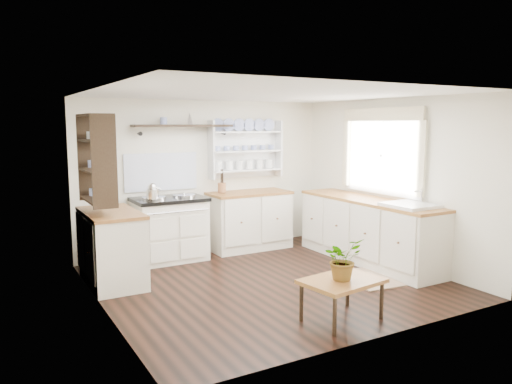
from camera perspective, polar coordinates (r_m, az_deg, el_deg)
floor at (r=6.30m, az=1.49°, el=-10.20°), size 4.00×3.80×0.01m
wall_back at (r=7.72m, az=-5.77°, el=1.83°), size 4.00×0.02×2.30m
wall_right at (r=7.28m, az=15.15°, el=1.24°), size 0.02×3.80×2.30m
wall_left at (r=5.31m, az=-17.30°, el=-1.20°), size 0.02×3.80×2.30m
ceiling at (r=6.00m, az=1.57°, el=11.16°), size 4.00×3.80×0.01m
window at (r=7.31m, az=14.15°, el=4.56°), size 0.08×1.55×1.22m
aga_cooker at (r=7.27m, az=-9.81°, el=-4.12°), size 1.01×0.71×0.94m
back_cabinets at (r=7.82m, az=-0.78°, el=-3.16°), size 1.27×0.63×0.90m
right_cabinets at (r=7.25m, az=12.71°, el=-4.23°), size 0.62×2.43×0.90m
belfast_sink at (r=6.66m, az=17.13°, el=-2.46°), size 0.55×0.60×0.45m
left_cabinets at (r=6.37m, az=-16.15°, el=-6.02°), size 0.62×1.13×0.90m
plate_rack at (r=7.94m, az=-1.39°, el=4.97°), size 1.20×0.22×0.90m
high_shelf at (r=7.42m, az=-8.31°, el=7.42°), size 1.50×0.29×0.16m
left_shelving at (r=6.17m, az=-17.79°, el=3.74°), size 0.28×0.80×1.05m
kettle at (r=6.97m, az=-11.76°, el=0.11°), size 0.17×0.17×0.21m
utensil_crock at (r=7.62m, az=-3.92°, el=0.50°), size 0.12×0.12×0.14m
center_table at (r=5.10m, az=9.81°, el=-10.29°), size 0.84×0.65×0.42m
potted_plant at (r=5.03m, az=9.88°, el=-7.54°), size 0.41×0.36×0.42m
floor_rug at (r=6.55m, az=12.64°, el=-9.62°), size 0.64×0.91×0.02m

